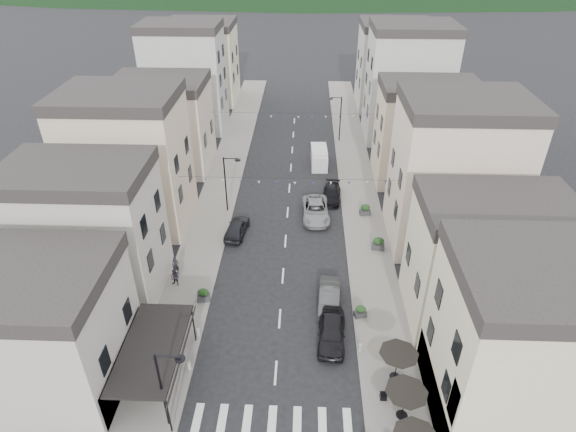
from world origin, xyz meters
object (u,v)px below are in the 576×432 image
(parked_car_d, at_px, (332,194))
(delivery_van, at_px, (319,157))
(parked_car_a, at_px, (332,332))
(parked_car_e, at_px, (237,228))
(pedestrian_b, at_px, (175,277))
(pedestrian_a, at_px, (176,265))
(parked_car_b, at_px, (329,297))
(parked_car_c, at_px, (316,210))

(parked_car_d, xyz_separation_m, delivery_van, (-1.23, 8.08, 0.45))
(parked_car_a, distance_m, delivery_van, 27.83)
(parked_car_e, relative_size, pedestrian_b, 2.78)
(pedestrian_a, bearing_deg, parked_car_b, -5.86)
(parked_car_a, xyz_separation_m, parked_car_b, (-0.05, 3.67, -0.07))
(parked_car_d, height_order, pedestrian_b, pedestrian_b)
(parked_car_b, bearing_deg, parked_car_d, 90.62)
(pedestrian_a, bearing_deg, parked_car_e, 62.81)
(parked_car_a, relative_size, parked_car_b, 1.06)
(parked_car_c, height_order, parked_car_d, parked_car_c)
(parked_car_b, xyz_separation_m, parked_car_d, (0.82, 16.08, -0.10))
(parked_car_b, distance_m, parked_car_d, 16.10)
(pedestrian_a, relative_size, pedestrian_b, 1.08)
(pedestrian_a, bearing_deg, parked_car_d, 52.15)
(parked_car_a, bearing_deg, parked_car_b, 94.66)
(parked_car_e, xyz_separation_m, pedestrian_a, (-4.30, -6.02, 0.22))
(parked_car_a, height_order, parked_car_e, parked_car_a)
(parked_car_d, bearing_deg, parked_car_e, -137.77)
(parked_car_a, height_order, parked_car_d, parked_car_a)
(parked_car_e, bearing_deg, parked_car_c, -148.57)
(parked_car_d, distance_m, pedestrian_a, 18.62)
(parked_car_d, distance_m, delivery_van, 8.18)
(parked_car_a, distance_m, parked_car_d, 19.76)
(delivery_van, bearing_deg, parked_car_c, -94.43)
(pedestrian_b, bearing_deg, pedestrian_a, 122.11)
(parked_car_e, xyz_separation_m, delivery_van, (7.91, 14.94, 0.36))
(parked_car_d, bearing_deg, parked_car_b, -87.59)
(parked_car_a, height_order, delivery_van, delivery_van)
(parked_car_d, distance_m, parked_car_e, 11.43)
(delivery_van, distance_m, pedestrian_a, 24.26)
(delivery_van, xyz_separation_m, pedestrian_a, (-12.21, -20.96, -0.14))
(pedestrian_b, bearing_deg, parked_car_c, 64.38)
(parked_car_d, height_order, delivery_van, delivery_van)
(parked_car_a, relative_size, pedestrian_b, 3.04)
(parked_car_c, bearing_deg, pedestrian_b, -138.90)
(pedestrian_b, bearing_deg, parked_car_e, 82.77)
(parked_car_b, bearing_deg, pedestrian_a, 169.30)
(delivery_van, bearing_deg, parked_car_b, -90.94)
(parked_car_a, bearing_deg, pedestrian_b, 160.53)
(delivery_van, bearing_deg, parked_car_e, -119.81)
(parked_car_e, bearing_deg, parked_car_a, 130.10)
(parked_car_d, bearing_deg, delivery_van, 103.95)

